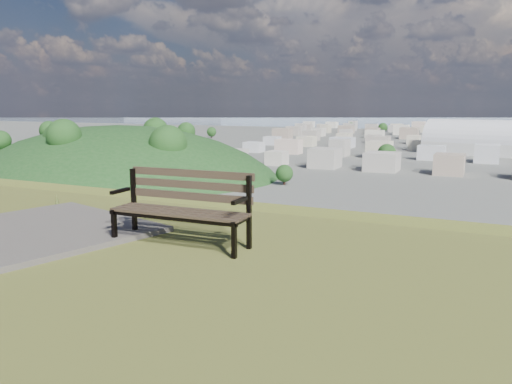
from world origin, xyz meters
The scene contains 8 objects.
park_bench centered at (-0.90, 2.06, 25.47)m, with size 1.62×0.58×0.84m.
grass_tufts centered at (-0.21, -0.32, 25.12)m, with size 12.49×7.18×0.28m.
arena centered at (-3.20, 290.46, 5.72)m, with size 61.67×37.58×24.27m.
green_wooded_hill centered at (-127.86, 147.52, 0.11)m, with size 145.79×116.63×72.90m.
city_blocks centered at (0.00, 394.44, 3.50)m, with size 395.00×361.00×7.00m.
city_trees centered at (-26.39, 319.00, 4.83)m, with size 406.52×387.20×9.98m.
bay_water centered at (0.00, 900.00, 0.00)m, with size 2400.00×700.00×0.12m, color #7C909E.
far_hills centered at (-60.92, 1402.93, 25.47)m, with size 2050.00×340.00×60.00m.
Camera 1 is at (2.22, -2.58, 26.58)m, focal length 35.00 mm.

